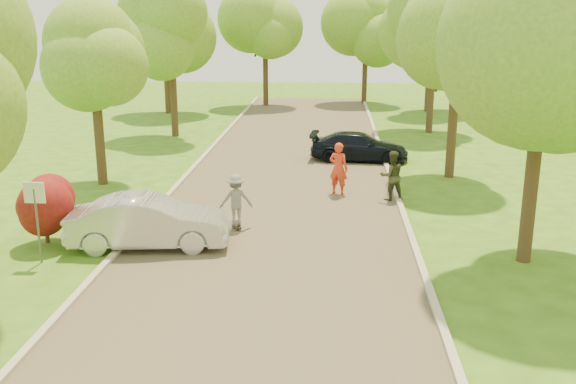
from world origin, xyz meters
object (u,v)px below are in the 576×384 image
(longboard, at_px, (236,225))
(person_olive, at_px, (392,176))
(dark_sedan, at_px, (359,147))
(person_striped, at_px, (338,169))
(skateboarder, at_px, (236,200))
(street_sign, at_px, (36,205))
(silver_sedan, at_px, (149,222))

(longboard, relative_size, person_olive, 0.48)
(dark_sedan, height_order, person_striped, person_striped)
(skateboarder, xyz_separation_m, person_olive, (4.93, 3.34, -0.01))
(street_sign, bearing_deg, silver_sedan, 28.54)
(longboard, height_order, person_olive, person_olive)
(street_sign, bearing_deg, longboard, 34.20)
(silver_sedan, height_order, dark_sedan, silver_sedan)
(dark_sedan, height_order, longboard, dark_sedan)
(skateboarder, relative_size, person_olive, 0.90)
(silver_sedan, height_order, skateboarder, skateboarder)
(longboard, xyz_separation_m, person_striped, (3.10, 3.98, 0.86))
(street_sign, height_order, dark_sedan, street_sign)
(street_sign, distance_m, silver_sedan, 2.97)
(longboard, bearing_deg, person_striped, -142.62)
(street_sign, relative_size, dark_sedan, 0.51)
(longboard, bearing_deg, skateboarder, -90.64)
(dark_sedan, relative_size, longboard, 5.14)
(person_striped, relative_size, person_olive, 1.08)
(street_sign, height_order, longboard, street_sign)
(person_striped, bearing_deg, dark_sedan, -77.28)
(longboard, xyz_separation_m, skateboarder, (-0.00, 0.00, 0.80))
(silver_sedan, height_order, person_striped, person_striped)
(person_olive, bearing_deg, dark_sedan, -95.36)
(dark_sedan, bearing_deg, street_sign, 150.12)
(skateboarder, bearing_deg, longboard, 89.36)
(street_sign, xyz_separation_m, person_striped, (7.77, 7.15, -0.62))
(longboard, height_order, skateboarder, skateboarder)
(dark_sedan, distance_m, person_olive, 6.29)
(person_striped, bearing_deg, skateboarder, 74.44)
(street_sign, height_order, skateboarder, street_sign)
(street_sign, distance_m, person_striped, 10.57)
(person_olive, bearing_deg, person_striped, -32.66)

